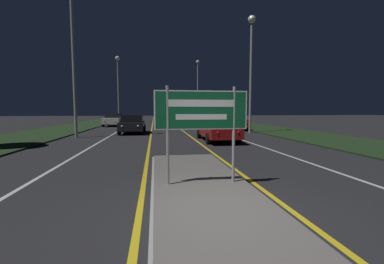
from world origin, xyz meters
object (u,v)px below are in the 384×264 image
at_px(highway_sign, 201,115).
at_px(streetlight_right_near, 251,54).
at_px(car_receding_1, 233,121).
at_px(streetlight_right_far, 198,81).
at_px(car_approaching_0, 133,124).
at_px(car_approaching_1, 114,119).
at_px(streetlight_left_near, 72,32).
at_px(car_receding_0, 217,129).
at_px(streetlight_left_far, 118,76).

bearing_deg(highway_sign, streetlight_right_near, 64.76).
relative_size(streetlight_right_near, car_receding_1, 1.99).
xyz_separation_m(streetlight_right_far, car_approaching_0, (-8.91, -22.22, -5.85)).
height_order(highway_sign, streetlight_right_near, streetlight_right_near).
xyz_separation_m(streetlight_right_far, car_approaching_1, (-11.86, -12.38, -5.84)).
height_order(streetlight_left_near, streetlight_right_near, streetlight_left_near).
height_order(car_receding_0, car_approaching_1, car_approaching_1).
bearing_deg(car_approaching_1, streetlight_right_far, 46.22).
height_order(streetlight_right_near, car_receding_0, streetlight_right_near).
bearing_deg(car_approaching_1, car_receding_1, -32.46).
relative_size(streetlight_right_near, car_approaching_0, 2.22).
bearing_deg(car_receding_1, streetlight_left_far, 127.94).
bearing_deg(streetlight_left_far, car_receding_1, -52.06).
xyz_separation_m(car_receding_1, car_approaching_1, (-11.82, 7.52, -0.04)).
xyz_separation_m(highway_sign, streetlight_left_near, (-6.22, 11.94, 5.09)).
height_order(highway_sign, car_approaching_0, highway_sign).
relative_size(car_approaching_0, car_approaching_1, 0.84).
xyz_separation_m(streetlight_left_far, streetlight_right_near, (12.61, -19.35, -0.53)).
bearing_deg(streetlight_right_far, car_receding_0, -97.19).
bearing_deg(car_approaching_0, streetlight_left_near, -141.20).
distance_m(streetlight_left_far, car_approaching_0, 19.39).
height_order(streetlight_left_far, streetlight_right_near, streetlight_left_far).
distance_m(streetlight_right_far, car_receding_0, 28.87).
height_order(streetlight_right_far, car_approaching_0, streetlight_right_far).
relative_size(streetlight_left_far, car_receding_0, 2.00).
xyz_separation_m(streetlight_right_near, car_approaching_0, (-9.15, 1.22, -5.39)).
relative_size(streetlight_left_near, car_receding_0, 2.38).
height_order(highway_sign, car_receding_1, highway_sign).
distance_m(streetlight_right_near, streetlight_right_far, 23.44).
height_order(streetlight_left_near, car_receding_0, streetlight_left_near).
relative_size(highway_sign, car_approaching_1, 0.47).
xyz_separation_m(streetlight_left_far, car_receding_0, (8.84, -23.95, -5.97)).
bearing_deg(streetlight_left_far, highway_sign, -79.21).
height_order(streetlight_left_far, car_approaching_0, streetlight_left_far).
height_order(streetlight_left_near, streetlight_right_far, streetlight_left_near).
distance_m(highway_sign, streetlight_right_far, 37.74).
distance_m(highway_sign, streetlight_left_far, 33.78).
distance_m(car_receding_0, car_receding_1, 8.86).
distance_m(streetlight_left_near, car_approaching_0, 7.48).
xyz_separation_m(streetlight_left_near, car_approaching_0, (3.42, 2.75, -6.06)).
bearing_deg(car_approaching_0, car_approaching_1, 106.69).
distance_m(streetlight_left_near, streetlight_right_near, 12.68).
distance_m(highway_sign, car_receding_0, 9.30).
height_order(streetlight_right_near, streetlight_right_far, streetlight_right_far).
distance_m(streetlight_left_near, streetlight_left_far, 20.88).
distance_m(streetlight_right_near, car_receding_1, 6.42).
xyz_separation_m(streetlight_right_near, car_receding_0, (-3.77, -4.60, -5.43)).
bearing_deg(streetlight_right_near, car_approaching_0, 172.42).
height_order(streetlight_left_near, car_approaching_0, streetlight_left_near).
bearing_deg(car_approaching_0, car_receding_1, 14.67).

